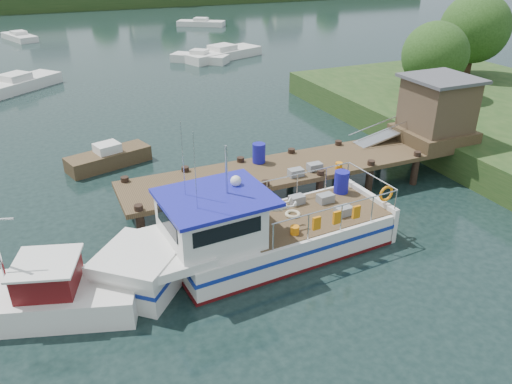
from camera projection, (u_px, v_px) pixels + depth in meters
name	position (u px, v px, depth m)	size (l,w,h in m)	color
ground_plane	(263.00, 200.00, 21.50)	(160.00, 160.00, 0.00)	black
dock	(392.00, 131.00, 22.86)	(16.60, 3.00, 4.78)	#493822
lobster_boat	(248.00, 237.00, 17.05)	(11.08, 3.82, 5.25)	silver
work_boat	(25.00, 297.00, 14.70)	(7.10, 3.89, 3.75)	silver
moored_rowboat	(109.00, 158.00, 24.66)	(4.27, 2.46, 1.18)	#493822
moored_far	(201.00, 23.00, 66.34)	(6.33, 5.16, 1.05)	silver
moored_a	(16.00, 84.00, 37.34)	(6.73, 6.19, 1.26)	silver
moored_b	(200.00, 58.00, 46.10)	(5.11, 4.82, 1.16)	silver
moored_c	(222.00, 53.00, 47.70)	(8.46, 5.44, 1.27)	silver
moored_d	(19.00, 37.00, 56.76)	(3.91, 6.21, 1.00)	silver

